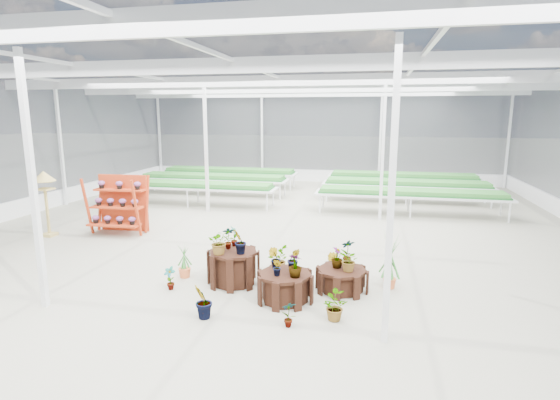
% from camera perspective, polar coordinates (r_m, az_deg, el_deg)
% --- Properties ---
extents(ground_plane, '(24.00, 24.00, 0.00)m').
position_cam_1_polar(ground_plane, '(11.24, -2.51, -6.61)').
color(ground_plane, gray).
rests_on(ground_plane, ground).
extents(greenhouse_shell, '(18.00, 24.00, 4.50)m').
position_cam_1_polar(greenhouse_shell, '(10.77, -2.61, 4.86)').
color(greenhouse_shell, white).
rests_on(greenhouse_shell, ground).
extents(steel_frame, '(18.00, 24.00, 4.50)m').
position_cam_1_polar(steel_frame, '(10.77, -2.61, 4.86)').
color(steel_frame, silver).
rests_on(steel_frame, ground).
extents(nursery_benches, '(16.00, 7.00, 0.84)m').
position_cam_1_polar(nursery_benches, '(18.02, 3.28, 1.53)').
color(nursery_benches, silver).
rests_on(nursery_benches, ground).
extents(plinth_tall, '(1.19, 1.19, 0.70)m').
position_cam_1_polar(plinth_tall, '(9.08, -6.09, -8.73)').
color(plinth_tall, black).
rests_on(plinth_tall, ground).
extents(plinth_mid, '(1.14, 1.14, 0.54)m').
position_cam_1_polar(plinth_mid, '(8.28, 0.67, -11.28)').
color(plinth_mid, black).
rests_on(plinth_mid, ground).
extents(plinth_low, '(1.11, 1.11, 0.45)m').
position_cam_1_polar(plinth_low, '(8.82, 8.08, -10.27)').
color(plinth_low, black).
rests_on(plinth_low, ground).
extents(shelf_rack, '(1.63, 0.92, 1.69)m').
position_cam_1_polar(shelf_rack, '(13.44, -20.45, -0.64)').
color(shelf_rack, '#A63012').
rests_on(shelf_rack, ground).
extents(bird_table, '(0.52, 0.52, 1.88)m').
position_cam_1_polar(bird_table, '(13.96, -28.20, -0.46)').
color(bird_table, '#AA944B').
rests_on(bird_table, ground).
extents(nursery_plants, '(4.66, 2.98, 1.26)m').
position_cam_1_polar(nursery_plants, '(8.77, 0.58, -8.22)').
color(nursery_plants, '#2F732D').
rests_on(nursery_plants, ground).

